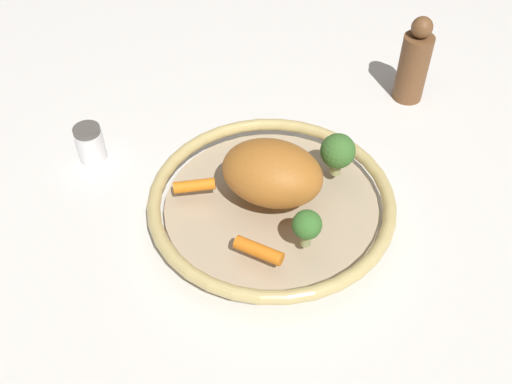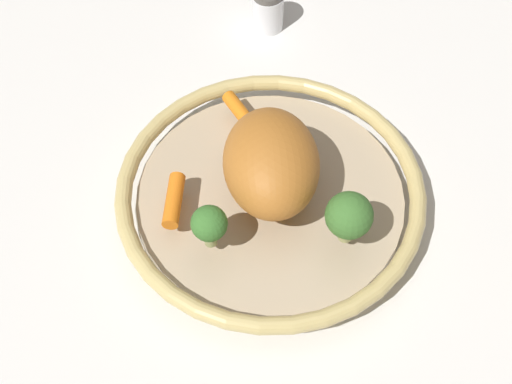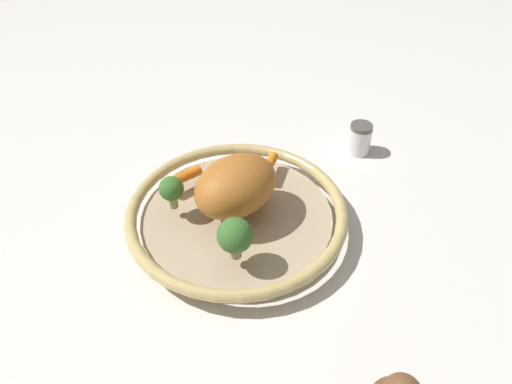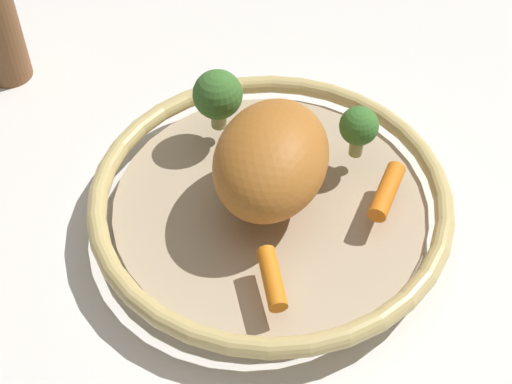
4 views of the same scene
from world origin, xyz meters
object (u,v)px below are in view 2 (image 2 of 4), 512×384
Objects in this scene: baby_carrot_center at (240,111)px; salt_shaker at (268,9)px; roast_chicken_piece at (274,162)px; baby_carrot_right at (174,200)px; broccoli_floret_mid at (349,216)px; broccoli_floret_small at (209,224)px; serving_bowl at (270,196)px.

baby_carrot_center reaches higher than salt_shaker.
roast_chicken_piece is 2.16× the size of baby_carrot_right.
broccoli_floret_small is at bearing 63.41° from broccoli_floret_mid.
broccoli_floret_small is at bearing -168.27° from baby_carrot_right.
serving_bowl is 5.26× the size of broccoli_floret_mid.
roast_chicken_piece reaches higher than baby_carrot_right.
salt_shaker is at bearing -17.59° from broccoli_floret_mid.
serving_bowl is at bearing 20.04° from broccoli_floret_mid.
roast_chicken_piece reaches higher than broccoli_floret_small.
baby_carrot_right is 1.15× the size of broccoli_floret_small.
broccoli_floret_small is at bearing 109.86° from serving_bowl.
broccoli_floret_mid reaches higher than baby_carrot_right.
salt_shaker is at bearing -46.86° from baby_carrot_right.
roast_chicken_piece is 0.11m from baby_carrot_center.
baby_carrot_right and baby_carrot_center have the same top height.
broccoli_floret_small is at bearing 141.53° from baby_carrot_center.
broccoli_floret_mid is (-0.10, -0.03, 0.06)m from serving_bowl.
salt_shaker is (0.26, -0.15, -0.06)m from roast_chicken_piece.
broccoli_floret_mid is 0.14m from broccoli_floret_small.
serving_bowl is 0.11m from baby_carrot_right.
salt_shaker is (0.30, -0.24, -0.05)m from broccoli_floret_small.
baby_carrot_right is 0.07m from broccoli_floret_small.
broccoli_floret_mid is at bearing -161.22° from roast_chicken_piece.
roast_chicken_piece is at bearing -71.24° from broccoli_floret_small.
roast_chicken_piece is 0.11m from baby_carrot_right.
roast_chicken_piece is at bearing -110.83° from serving_bowl.
broccoli_floret_small is at bearing 108.76° from roast_chicken_piece.
baby_carrot_center is at bearing 140.81° from salt_shaker.
roast_chicken_piece is 0.10m from broccoli_floret_mid.
roast_chicken_piece reaches higher than serving_bowl.
roast_chicken_piece is 2.28× the size of salt_shaker.
baby_carrot_center is at bearing -10.23° from serving_bowl.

